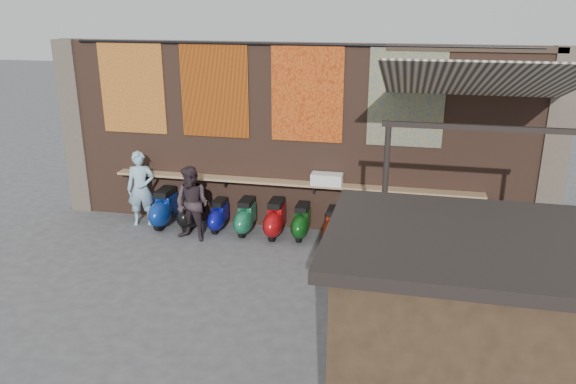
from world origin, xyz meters
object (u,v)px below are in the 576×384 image
(scooter_stool_3, at_px, (246,217))
(scooter_stool_6, at_px, (333,225))
(shopper_grey, at_px, (574,288))
(diner_right, at_px, (192,204))
(shopper_navy, at_px, (473,248))
(scooter_stool_7, at_px, (359,226))
(scooter_stool_2, at_px, (219,215))
(scooter_stool_0, at_px, (164,208))
(scooter_stool_9, at_px, (421,231))
(shopper_tan, at_px, (456,240))
(shelf_box, at_px, (327,179))
(diner_left, at_px, (141,189))
(scooter_stool_1, at_px, (192,210))
(scooter_stool_8, at_px, (392,229))
(scooter_stool_4, at_px, (275,219))
(scooter_stool_5, at_px, (302,222))
(market_stall, at_px, (461,369))
(scooter_stool_10, at_px, (455,234))

(scooter_stool_3, height_order, scooter_stool_6, scooter_stool_3)
(scooter_stool_3, xyz_separation_m, shopper_grey, (5.83, -2.87, 0.46))
(diner_right, xyz_separation_m, shopper_grey, (6.80, -2.28, 0.04))
(shopper_navy, bearing_deg, scooter_stool_7, -58.53)
(scooter_stool_2, relative_size, shopper_navy, 0.42)
(scooter_stool_6, bearing_deg, shopper_grey, -35.98)
(scooter_stool_0, relative_size, scooter_stool_9, 1.14)
(shopper_tan, bearing_deg, diner_right, 142.05)
(scooter_stool_0, distance_m, scooter_stool_9, 5.59)
(shelf_box, xyz_separation_m, diner_left, (-4.12, -0.30, -0.40))
(scooter_stool_1, bearing_deg, scooter_stool_2, -1.37)
(scooter_stool_8, relative_size, shopper_tan, 0.52)
(scooter_stool_4, bearing_deg, scooter_stool_6, 0.70)
(scooter_stool_8, xyz_separation_m, scooter_stool_9, (0.59, 0.04, -0.01))
(scooter_stool_3, relative_size, diner_right, 0.50)
(scooter_stool_2, distance_m, diner_left, 1.86)
(scooter_stool_1, relative_size, scooter_stool_5, 1.16)
(scooter_stool_6, xyz_separation_m, scooter_stool_8, (1.22, 0.01, 0.03))
(scooter_stool_0, xyz_separation_m, shopper_navy, (6.41, -1.75, 0.43))
(scooter_stool_5, bearing_deg, shopper_grey, -32.12)
(market_stall, bearing_deg, scooter_stool_1, 131.80)
(shelf_box, distance_m, scooter_stool_0, 3.70)
(scooter_stool_4, height_order, scooter_stool_5, scooter_stool_4)
(scooter_stool_1, xyz_separation_m, scooter_stool_6, (3.15, -0.07, -0.07))
(shelf_box, distance_m, diner_left, 4.15)
(scooter_stool_2, bearing_deg, shopper_tan, -14.76)
(scooter_stool_10, bearing_deg, scooter_stool_3, 179.62)
(scooter_stool_6, relative_size, shopper_navy, 0.43)
(scooter_stool_6, height_order, shopper_tan, shopper_tan)
(scooter_stool_2, xyz_separation_m, diner_right, (-0.35, -0.63, 0.46))
(scooter_stool_1, height_order, scooter_stool_3, scooter_stool_1)
(scooter_stool_4, distance_m, scooter_stool_5, 0.56)
(shopper_grey, bearing_deg, scooter_stool_9, -51.43)
(scooter_stool_5, xyz_separation_m, scooter_stool_7, (1.22, 0.03, 0.00))
(scooter_stool_2, height_order, scooter_stool_8, scooter_stool_8)
(scooter_stool_1, xyz_separation_m, shopper_tan, (5.53, -1.31, 0.35))
(scooter_stool_1, distance_m, diner_left, 1.24)
(scooter_stool_1, xyz_separation_m, market_stall, (5.25, -5.93, 0.90))
(scooter_stool_4, distance_m, diner_left, 3.12)
(scooter_stool_7, height_order, shopper_navy, shopper_navy)
(scooter_stool_9, bearing_deg, shelf_box, 171.90)
(scooter_stool_9, height_order, scooter_stool_10, scooter_stool_10)
(scooter_stool_1, distance_m, shopper_navy, 6.06)
(diner_right, height_order, market_stall, market_stall)
(scooter_stool_8, relative_size, market_stall, 0.30)
(shelf_box, height_order, shopper_grey, shopper_grey)
(scooter_stool_2, height_order, diner_left, diner_left)
(scooter_stool_1, height_order, scooter_stool_10, scooter_stool_1)
(shelf_box, height_order, scooter_stool_3, shelf_box)
(diner_right, bearing_deg, scooter_stool_5, 28.15)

